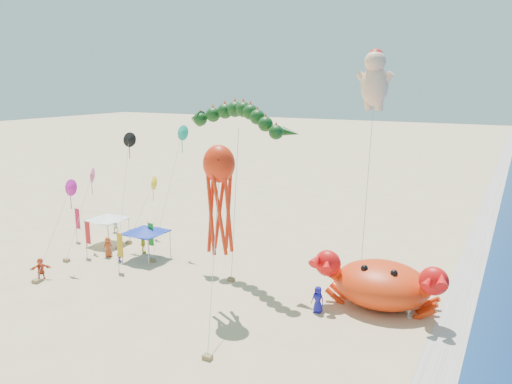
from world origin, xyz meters
TOP-DOWN VIEW (x-y plane):
  - ground at (0.00, 0.00)m, footprint 320.00×320.00m
  - foam_strip at (12.00, 0.00)m, footprint 320.00×320.00m
  - crab_inflatable at (7.48, 1.39)m, footprint 8.29×5.20m
  - dragon_kite at (-3.73, 2.30)m, footprint 9.93×3.96m
  - cherub_kite at (4.65, 7.83)m, footprint 1.99×3.10m
  - octopus_kite at (-1.54, -3.62)m, footprint 3.95×6.73m
  - canopy_blue at (-11.85, 1.27)m, footprint 3.30×3.30m
  - canopy_white at (-17.50, 2.72)m, footprint 3.14×3.14m
  - feather_flags at (-14.99, 0.18)m, footprint 9.57×3.92m
  - beachgoers at (-9.74, -0.26)m, footprint 29.62×12.60m
  - small_kites at (-14.85, 2.45)m, footprint 8.68×12.98m

SIDE VIEW (x-z plane):
  - ground at x=0.00m, z-range 0.00..0.00m
  - foam_strip at x=12.00m, z-range 0.01..0.01m
  - beachgoers at x=-9.74m, z-range -0.09..1.77m
  - crab_inflatable at x=7.48m, z-range -0.22..3.42m
  - feather_flags at x=-14.99m, z-range 0.41..3.61m
  - canopy_white at x=-17.50m, z-range 1.09..3.79m
  - canopy_blue at x=-11.85m, z-range 1.09..3.79m
  - small_kites at x=-14.85m, z-range 1.33..12.13m
  - octopus_kite at x=-1.54m, z-range 2.42..12.96m
  - dragon_kite at x=-3.73m, z-range 5.17..17.69m
  - cherub_kite at x=4.65m, z-range 6.19..22.77m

